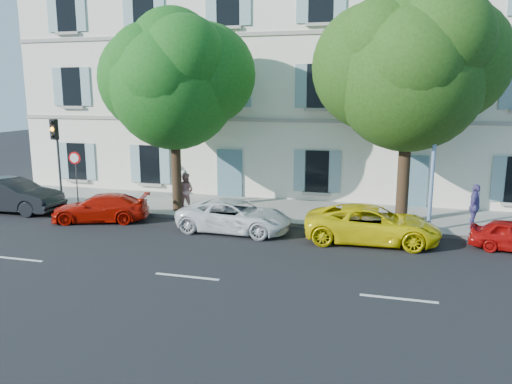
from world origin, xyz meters
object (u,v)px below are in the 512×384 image
(tree_right, at_px, (409,76))
(pedestrian_b, at_px, (186,191))
(pedestrian_a, at_px, (184,188))
(car_red_coupe, at_px, (100,208))
(tree_left, at_px, (174,86))
(car_dark_sedan, at_px, (11,195))
(road_sign, at_px, (75,167))
(traffic_light, at_px, (56,143))
(car_yellow_supercar, at_px, (372,224))
(car_white_coupe, at_px, (235,216))
(pedestrian_c, at_px, (475,207))
(street_lamp, at_px, (437,116))

(tree_right, distance_m, pedestrian_b, 10.62)
(pedestrian_b, bearing_deg, pedestrian_a, -52.60)
(car_red_coupe, relative_size, tree_left, 0.47)
(car_dark_sedan, relative_size, road_sign, 1.87)
(road_sign, bearing_deg, traffic_light, -169.71)
(car_yellow_supercar, relative_size, tree_left, 0.57)
(car_red_coupe, relative_size, car_white_coupe, 0.90)
(pedestrian_b, bearing_deg, car_yellow_supercar, 168.47)
(tree_right, height_order, pedestrian_a, tree_right)
(car_dark_sedan, distance_m, pedestrian_c, 19.65)
(car_yellow_supercar, bearing_deg, car_dark_sedan, 86.21)
(car_dark_sedan, bearing_deg, car_yellow_supercar, -93.03)
(car_white_coupe, relative_size, road_sign, 1.78)
(traffic_light, xyz_separation_m, pedestrian_b, (6.05, 0.76, -2.05))
(car_dark_sedan, height_order, pedestrian_b, pedestrian_b)
(car_yellow_supercar, bearing_deg, car_red_coupe, 87.54)
(street_lamp, bearing_deg, car_red_coupe, -173.88)
(pedestrian_a, bearing_deg, tree_right, 149.75)
(car_white_coupe, bearing_deg, pedestrian_a, 50.48)
(car_dark_sedan, height_order, street_lamp, street_lamp)
(car_dark_sedan, xyz_separation_m, car_red_coupe, (4.76, -0.37, -0.19))
(car_white_coupe, height_order, car_yellow_supercar, car_yellow_supercar)
(traffic_light, bearing_deg, pedestrian_c, 1.36)
(street_lamp, bearing_deg, car_dark_sedan, -176.69)
(car_white_coupe, distance_m, tree_right, 8.60)
(tree_right, distance_m, road_sign, 15.14)
(tree_left, distance_m, street_lamp, 10.69)
(car_yellow_supercar, xyz_separation_m, pedestrian_a, (-8.61, 3.00, 0.33))
(street_lamp, height_order, pedestrian_a, street_lamp)
(tree_left, distance_m, traffic_light, 6.36)
(car_white_coupe, relative_size, street_lamp, 0.58)
(pedestrian_a, bearing_deg, pedestrian_b, 94.10)
(road_sign, distance_m, pedestrian_b, 5.34)
(road_sign, xyz_separation_m, pedestrian_c, (17.25, 0.28, -0.91))
(pedestrian_b, distance_m, pedestrian_c, 12.04)
(car_red_coupe, height_order, tree_left, tree_left)
(car_red_coupe, bearing_deg, tree_right, 84.98)
(tree_right, distance_m, pedestrian_a, 10.85)
(tree_right, xyz_separation_m, pedestrian_b, (-9.38, -0.01, -4.98))
(car_red_coupe, height_order, pedestrian_c, pedestrian_c)
(pedestrian_a, bearing_deg, street_lamp, 143.84)
(tree_right, relative_size, pedestrian_c, 5.15)
(car_yellow_supercar, bearing_deg, road_sign, 79.36)
(car_dark_sedan, xyz_separation_m, traffic_light, (1.47, 1.42, 2.26))
(pedestrian_c, bearing_deg, car_dark_sedan, 114.02)
(street_lamp, bearing_deg, tree_left, 176.04)
(car_dark_sedan, relative_size, traffic_light, 1.17)
(tree_left, xyz_separation_m, pedestrian_b, (0.22, 0.42, -4.60))
(traffic_light, relative_size, street_lamp, 0.52)
(car_red_coupe, xyz_separation_m, road_sign, (-2.45, 1.95, 1.36))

